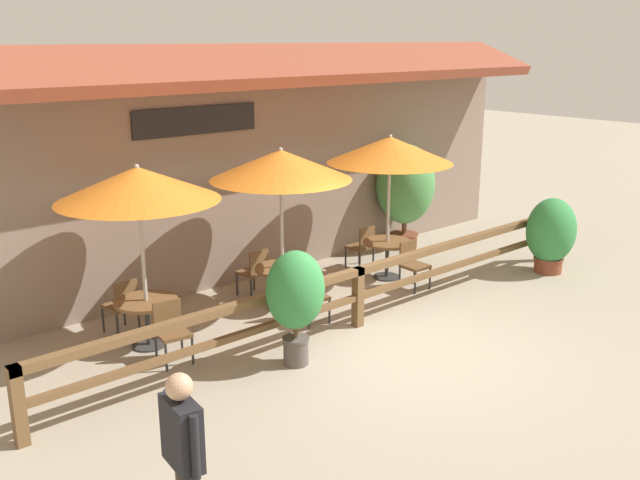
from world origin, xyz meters
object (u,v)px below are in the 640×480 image
object	(u,v)px
potted_plant_broad_leaf	(406,187)
pedestrian	(182,440)
patio_umbrella_far	(390,150)
chair_far_streetside	(413,263)
chair_far_wallside	(362,245)
potted_plant_corner_fern	(551,233)
chair_near_wallside	(122,304)
patio_umbrella_middle	(281,165)
chair_middle_streetside	(311,293)
potted_plant_small_flowering	(295,294)
dining_table_middle	(282,275)
patio_umbrella_near	(138,184)
chair_near_streetside	(171,329)
chair_middle_wallside	(255,270)
dining_table_near	(147,309)
dining_table_far	(387,248)

from	to	relation	value
potted_plant_broad_leaf	pedestrian	bearing A→B (deg)	-148.53
patio_umbrella_far	chair_far_streetside	xyz separation A→B (m)	(-0.07, -0.69, -1.93)
chair_far_wallside	potted_plant_corner_fern	bearing A→B (deg)	133.63
chair_near_wallside	patio_umbrella_middle	size ratio (longest dim) A/B	0.32
patio_umbrella_middle	chair_middle_streetside	bearing A→B (deg)	-91.97
chair_middle_streetside	patio_umbrella_middle	bearing A→B (deg)	97.04
patio_umbrella_middle	potted_plant_small_flowering	bearing A→B (deg)	-123.41
dining_table_middle	patio_umbrella_far	bearing A→B (deg)	-1.47
patio_umbrella_near	patio_umbrella_far	world-z (taller)	same
potted_plant_corner_fern	dining_table_middle	bearing A→B (deg)	159.53
potted_plant_small_flowering	potted_plant_corner_fern	bearing A→B (deg)	-0.75
chair_far_streetside	potted_plant_small_flowering	bearing A→B (deg)	-161.56
chair_near_streetside	chair_far_wallside	xyz separation A→B (m)	(4.85, 1.22, 0.00)
patio_umbrella_far	chair_far_streetside	world-z (taller)	patio_umbrella_far
patio_umbrella_middle	chair_middle_wallside	world-z (taller)	patio_umbrella_middle
chair_near_wallside	patio_umbrella_far	world-z (taller)	patio_umbrella_far
chair_far_wallside	potted_plant_broad_leaf	world-z (taller)	potted_plant_broad_leaf
chair_near_streetside	chair_middle_wallside	size ratio (longest dim) A/B	1.00
chair_near_wallside	patio_umbrella_far	xyz separation A→B (m)	(4.89, -0.82, 1.93)
patio_umbrella_middle	pedestrian	distance (m)	5.99
dining_table_near	dining_table_middle	size ratio (longest dim) A/B	1.00
dining_table_middle	chair_middle_wallside	world-z (taller)	chair_middle_wallside
chair_near_streetside	pedestrian	xyz separation A→B (m)	(-1.82, -3.44, 0.61)
patio_umbrella_near	dining_table_middle	bearing A→B (deg)	-2.03
patio_umbrella_near	chair_far_wallside	distance (m)	5.26
chair_near_streetside	dining_table_middle	bearing A→B (deg)	21.84
dining_table_near	dining_table_middle	distance (m)	2.42
chair_far_streetside	dining_table_near	bearing A→B (deg)	172.19
chair_near_wallside	dining_table_middle	xyz separation A→B (m)	(2.47, -0.76, 0.09)
chair_near_streetside	dining_table_middle	size ratio (longest dim) A/B	0.94
chair_middle_wallside	chair_far_streetside	world-z (taller)	same
chair_far_streetside	potted_plant_broad_leaf	xyz separation A→B (m)	(1.84, 1.88, 0.84)
dining_table_far	chair_near_wallside	bearing A→B (deg)	170.48
pedestrian	dining_table_middle	bearing A→B (deg)	140.51
dining_table_near	potted_plant_broad_leaf	distance (m)	6.73
chair_far_wallside	potted_plant_broad_leaf	distance (m)	2.00
chair_far_wallside	patio_umbrella_far	bearing A→B (deg)	85.79
patio_umbrella_far	chair_far_wallside	world-z (taller)	patio_umbrella_far
dining_table_middle	potted_plant_corner_fern	size ratio (longest dim) A/B	0.62
chair_near_streetside	pedestrian	size ratio (longest dim) A/B	0.50
chair_middle_wallside	potted_plant_corner_fern	size ratio (longest dim) A/B	0.59
chair_far_wallside	dining_table_middle	bearing A→B (deg)	12.44
potted_plant_small_flowering	potted_plant_broad_leaf	world-z (taller)	potted_plant_broad_leaf
patio_umbrella_middle	potted_plant_broad_leaf	bearing A→B (deg)	15.03
chair_near_wallside	potted_plant_corner_fern	bearing A→B (deg)	152.58
potted_plant_small_flowering	pedestrian	bearing A→B (deg)	-143.66
chair_near_wallside	potted_plant_small_flowering	distance (m)	2.90
dining_table_far	chair_far_streetside	distance (m)	0.70
chair_middle_wallside	pedestrian	world-z (taller)	pedestrian
patio_umbrella_far	potted_plant_small_flowering	distance (m)	4.22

